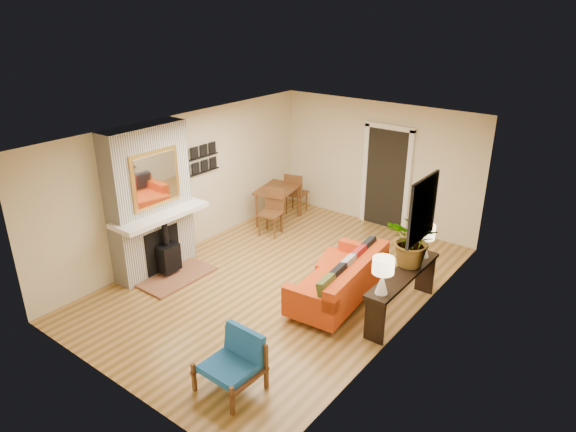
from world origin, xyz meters
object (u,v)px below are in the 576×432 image
Objects in this scene: sofa at (343,281)px; lamp_far at (425,237)px; ottoman at (343,268)px; dining_table at (281,195)px; console_table at (403,282)px; blue_chair at (235,359)px; houseplant at (414,240)px; lamp_near at (383,271)px.

lamp_far is at bearing 42.34° from sofa.
sofa is 2.19× the size of ottoman.
ottoman is 1.55m from lamp_far.
sofa is 1.17× the size of dining_table.
lamp_far reaches higher than console_table.
blue_chair reaches higher than ottoman.
console_table is at bearing 70.73° from blue_chair.
ottoman is (-0.34, 0.56, -0.13)m from sofa.
sofa is 2.89× the size of blue_chair.
lamp_far reaches higher than sofa.
houseplant is (0.92, 2.96, 0.76)m from blue_chair.
dining_table is at bearing 121.85° from blue_chair.
houseplant is at bearing 92.01° from console_table.
houseplant is at bearing 90.57° from lamp_near.
sofa is at bearing 89.83° from blue_chair.
houseplant is at bearing -4.29° from ottoman.
dining_table is at bearing 145.40° from sofa.
houseplant reaches higher than lamp_far.
lamp_far is (3.65, -1.03, 0.44)m from dining_table.
dining_table is 2.09× the size of houseplant.
sofa is 1.28m from lamp_near.
lamp_near is (1.27, -1.10, 0.84)m from ottoman.
lamp_far reaches higher than ottoman.
console_table is (1.27, -0.38, 0.35)m from ottoman.
blue_chair is 5.14m from dining_table.
lamp_near is at bearing -90.00° from lamp_far.
sofa is at bearing -152.94° from houseplant.
blue_chair is at bearing -107.36° from houseplant.
sofa is 0.67m from ottoman.
lamp_far is at bearing -15.79° from dining_table.
ottoman is at bearing 175.71° from houseplant.
ottoman is 1.78× the size of lamp_near.
dining_table reaches higher than ottoman.
lamp_far is 0.39m from houseplant.
console_table is at bearing -24.89° from dining_table.
console_table is at bearing 90.00° from lamp_near.
sofa is 1.14× the size of console_table.
ottoman is 3.07m from blue_chair.
ottoman is at bearing 121.46° from sofa.
houseplant is (3.64, -1.41, 0.54)m from dining_table.
dining_table is 4.02m from console_table.
ottoman is 1.57m from houseplant.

